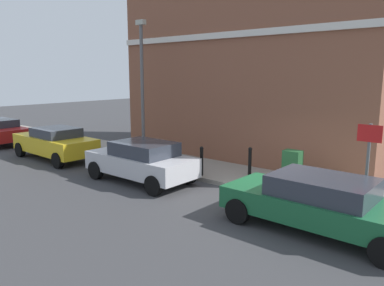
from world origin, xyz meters
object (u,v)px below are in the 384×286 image
at_px(utility_cabinet, 292,169).
at_px(lamppost, 142,83).
at_px(car_silver, 141,161).
at_px(car_green, 319,202).
at_px(street_sign, 368,154).
at_px(bollard_near_cabinet, 250,161).
at_px(bollard_far_kerb, 202,160).
at_px(car_yellow, 55,142).

relative_size(utility_cabinet, lamppost, 0.20).
bearing_deg(lamppost, car_silver, -134.05).
bearing_deg(utility_cabinet, car_green, -143.70).
bearing_deg(street_sign, lamppost, 84.87).
xyz_separation_m(bollard_near_cabinet, bollard_far_kerb, (-0.99, 1.37, 0.00)).
distance_m(car_silver, bollard_far_kerb, 2.10).
bearing_deg(car_yellow, lamppost, -140.43).
bearing_deg(lamppost, street_sign, -95.13).
bearing_deg(bollard_near_cabinet, car_silver, 132.43).
bearing_deg(car_green, street_sign, -106.61).
bearing_deg(street_sign, utility_cabinet, 70.22).
relative_size(street_sign, lamppost, 0.40).
bearing_deg(street_sign, bollard_far_kerb, 90.05).
relative_size(car_silver, car_yellow, 0.91).
xyz_separation_m(car_silver, bollard_near_cabinet, (2.54, -2.78, -0.04)).
height_order(car_green, utility_cabinet, car_green).
bearing_deg(car_green, utility_cabinet, -52.85).
bearing_deg(bollard_far_kerb, car_yellow, 102.74).
xyz_separation_m(car_silver, utility_cabinet, (2.44, -4.40, -0.07)).
height_order(utility_cabinet, bollard_far_kerb, utility_cabinet).
distance_m(car_green, lamppost, 9.51).
xyz_separation_m(bollard_far_kerb, street_sign, (0.00, -5.44, 0.96)).
bearing_deg(car_silver, bollard_near_cabinet, -137.71).
height_order(car_green, bollard_far_kerb, car_green).
xyz_separation_m(bollard_near_cabinet, lamppost, (-0.14, 5.26, 2.60)).
bearing_deg(bollard_near_cabinet, lamppost, 91.57).
bearing_deg(car_yellow, car_silver, -178.60).
bearing_deg(car_silver, car_green, 178.42).
bearing_deg(bollard_far_kerb, utility_cabinet, -73.50).
distance_m(car_green, street_sign, 2.03).
distance_m(utility_cabinet, bollard_near_cabinet, 1.62).
bearing_deg(bollard_near_cabinet, car_green, -127.40).
height_order(car_green, car_silver, car_silver).
height_order(car_silver, car_yellow, car_silver).
bearing_deg(car_yellow, utility_cabinet, -164.85).
xyz_separation_m(car_green, street_sign, (1.72, -0.54, 0.95)).
relative_size(utility_cabinet, street_sign, 0.50).
xyz_separation_m(street_sign, lamppost, (0.84, 9.32, 1.64)).
distance_m(car_green, car_yellow, 11.83).
bearing_deg(car_green, bollard_far_kerb, -18.43).
xyz_separation_m(car_silver, bollard_far_kerb, (1.55, -1.41, -0.04)).
xyz_separation_m(bollard_far_kerb, lamppost, (0.84, 3.89, 2.60)).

